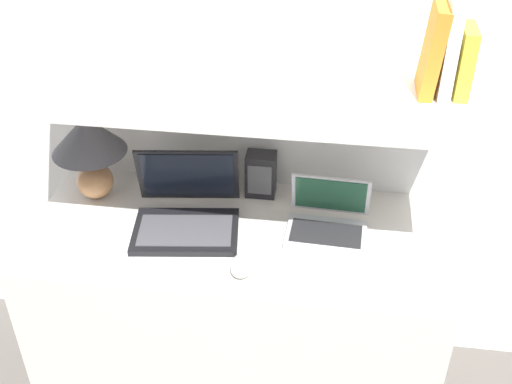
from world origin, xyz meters
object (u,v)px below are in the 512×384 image
book_yellow (464,62)px  book_white (449,47)px  router_box (261,174)px  laptop_small (327,222)px  table_lamp (89,143)px  book_orange (433,50)px  laptop_large (187,212)px  shelf_gadget (41,56)px  computer_mouse (242,265)px

book_yellow → book_white: size_ratio=0.71×
router_box → book_white: (0.51, -0.15, 0.54)m
laptop_small → router_box: 0.29m
table_lamp → router_box: table_lamp is taller
router_box → book_orange: 0.72m
laptop_small → router_box: bearing=142.6°
laptop_large → shelf_gadget: shelf_gadget is taller
table_lamp → computer_mouse: bearing=-29.5°
laptop_large → book_yellow: bearing=3.9°
book_yellow → book_orange: size_ratio=0.77×
laptop_large → laptop_small: laptop_large is taller
book_orange → table_lamp: bearing=176.4°
computer_mouse → router_box: bearing=89.8°
table_lamp → book_white: 1.13m
laptop_large → book_white: 0.91m
shelf_gadget → computer_mouse: bearing=-21.7°
book_orange → laptop_large: bearing=-175.6°
laptop_small → shelf_gadget: size_ratio=3.14×
table_lamp → router_box: (0.54, 0.09, -0.13)m
computer_mouse → shelf_gadget: 0.83m
laptop_small → book_yellow: (0.32, 0.02, 0.54)m
laptop_large → computer_mouse: bearing=-42.9°
book_white → computer_mouse: bearing=-154.3°
book_orange → book_white: bearing=0.0°
computer_mouse → shelf_gadget: shelf_gadget is taller
book_white → laptop_large: bearing=-175.8°
laptop_small → book_orange: (0.23, 0.02, 0.56)m
laptop_small → router_box: size_ratio=1.65×
laptop_large → computer_mouse: size_ratio=3.46×
laptop_large → laptop_small: bearing=3.6°
table_lamp → laptop_large: 0.39m
book_yellow → computer_mouse: bearing=-156.2°
book_yellow → shelf_gadget: 1.16m
computer_mouse → book_yellow: bearing=23.8°
laptop_small → shelf_gadget: 0.97m
computer_mouse → router_box: (0.00, 0.40, 0.06)m
book_white → shelf_gadget: book_white is taller
book_yellow → book_white: book_white is taller
table_lamp → book_orange: size_ratio=1.26×
laptop_large → book_orange: 0.87m
book_white → laptop_small: bearing=-175.0°
book_white → book_orange: book_white is taller
book_yellow → laptop_small: bearing=-175.7°
table_lamp → computer_mouse: (0.54, -0.31, -0.18)m
computer_mouse → shelf_gadget: bearing=158.3°
router_box → laptop_small: bearing=-37.4°
book_orange → router_box: bearing=161.8°
router_box → book_yellow: bearing=-15.6°
book_white → shelf_gadget: (-1.12, 0.00, -0.09)m
table_lamp → laptop_large: (0.34, -0.12, -0.15)m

